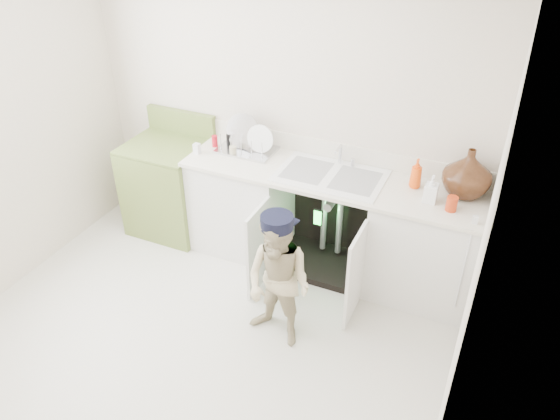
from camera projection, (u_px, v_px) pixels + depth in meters
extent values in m
plane|color=beige|center=(201.00, 338.00, 4.07)|extent=(3.50, 3.50, 0.00)
cube|color=beige|center=(283.00, 110.00, 4.54)|extent=(3.50, 2.50, 0.02)
cube|color=beige|center=(475.00, 269.00, 2.79)|extent=(2.50, 3.00, 0.02)
cube|color=silver|center=(243.00, 204.00, 4.84)|extent=(0.80, 0.60, 0.86)
cube|color=silver|center=(423.00, 248.00, 4.29)|extent=(0.80, 0.60, 0.86)
cube|color=black|center=(338.00, 209.00, 4.77)|extent=(0.80, 0.06, 0.86)
cube|color=black|center=(326.00, 262.00, 4.78)|extent=(0.80, 0.60, 0.06)
cylinder|color=gray|center=(324.00, 215.00, 4.66)|extent=(0.05, 0.05, 0.70)
cylinder|color=gray|center=(340.00, 219.00, 4.61)|extent=(0.05, 0.05, 0.70)
cylinder|color=gray|center=(331.00, 203.00, 4.50)|extent=(0.07, 0.18, 0.07)
cube|color=silver|center=(259.00, 249.00, 4.34)|extent=(0.03, 0.40, 0.76)
cube|color=silver|center=(355.00, 275.00, 4.06)|extent=(0.02, 0.40, 0.76)
cube|color=silver|center=(331.00, 178.00, 4.32)|extent=(2.44, 0.64, 0.03)
cube|color=silver|center=(343.00, 152.00, 4.49)|extent=(2.44, 0.02, 0.15)
cube|color=white|center=(331.00, 176.00, 4.31)|extent=(0.85, 0.55, 0.02)
cube|color=gray|center=(307.00, 170.00, 4.38)|extent=(0.34, 0.40, 0.01)
cube|color=gray|center=(355.00, 181.00, 4.24)|extent=(0.34, 0.40, 0.01)
cylinder|color=silver|center=(340.00, 154.00, 4.43)|extent=(0.03, 0.03, 0.17)
cylinder|color=silver|center=(338.00, 149.00, 4.34)|extent=(0.02, 0.14, 0.02)
cylinder|color=silver|center=(353.00, 162.00, 4.42)|extent=(0.04, 0.04, 0.06)
cylinder|color=silver|center=(463.00, 270.00, 3.87)|extent=(0.01, 0.01, 0.70)
cube|color=silver|center=(475.00, 220.00, 3.74)|extent=(0.04, 0.02, 0.06)
cube|color=silver|center=(247.00, 150.00, 4.68)|extent=(0.49, 0.33, 0.02)
cylinder|color=silver|center=(243.00, 139.00, 4.66)|extent=(0.30, 0.11, 0.29)
cylinder|color=white|center=(260.00, 144.00, 4.59)|extent=(0.24, 0.06, 0.24)
cylinder|color=silver|center=(221.00, 141.00, 4.62)|extent=(0.01, 0.01, 0.14)
cylinder|color=silver|center=(231.00, 144.00, 4.59)|extent=(0.01, 0.01, 0.14)
cylinder|color=silver|center=(241.00, 146.00, 4.55)|extent=(0.01, 0.01, 0.14)
cylinder|color=silver|center=(251.00, 148.00, 4.52)|extent=(0.01, 0.01, 0.14)
cylinder|color=silver|center=(262.00, 150.00, 4.49)|extent=(0.01, 0.01, 0.14)
imported|color=#482C14|center=(468.00, 173.00, 3.97)|extent=(0.36, 0.36, 0.37)
imported|color=#FC4F0D|center=(416.00, 173.00, 4.10)|extent=(0.09, 0.09, 0.24)
imported|color=white|center=(431.00, 189.00, 3.94)|extent=(0.09, 0.10, 0.21)
cylinder|color=#BA310F|center=(452.00, 204.00, 3.86)|extent=(0.08, 0.08, 0.11)
cylinder|color=red|center=(215.00, 141.00, 4.72)|extent=(0.05, 0.05, 0.10)
cylinder|color=tan|center=(233.00, 151.00, 4.59)|extent=(0.06, 0.06, 0.08)
cylinder|color=black|center=(229.00, 141.00, 4.71)|extent=(0.04, 0.04, 0.12)
cube|color=silver|center=(197.00, 149.00, 4.61)|extent=(0.05, 0.05, 0.09)
cube|color=olive|center=(170.00, 188.00, 5.09)|extent=(0.70, 0.65, 0.85)
cube|color=olive|center=(165.00, 146.00, 4.85)|extent=(0.70, 0.65, 0.02)
cube|color=olive|center=(181.00, 122.00, 5.00)|extent=(0.70, 0.06, 0.22)
cylinder|color=black|center=(138.00, 150.00, 4.79)|extent=(0.16, 0.16, 0.02)
cylinder|color=silver|center=(138.00, 149.00, 4.78)|extent=(0.18, 0.18, 0.01)
cylinder|color=black|center=(159.00, 136.00, 5.03)|extent=(0.16, 0.16, 0.02)
cylinder|color=silver|center=(159.00, 135.00, 5.03)|extent=(0.18, 0.18, 0.01)
cylinder|color=black|center=(171.00, 158.00, 4.67)|extent=(0.16, 0.16, 0.02)
cylinder|color=silver|center=(171.00, 156.00, 4.66)|extent=(0.18, 0.18, 0.01)
cylinder|color=black|center=(191.00, 143.00, 4.91)|extent=(0.16, 0.16, 0.02)
cylinder|color=silver|center=(191.00, 141.00, 4.91)|extent=(0.18, 0.18, 0.01)
imported|color=beige|center=(279.00, 283.00, 3.80)|extent=(0.58, 0.49, 1.05)
cylinder|color=black|center=(279.00, 225.00, 3.53)|extent=(0.26, 0.26, 0.09)
cube|color=black|center=(288.00, 222.00, 3.62)|extent=(0.19, 0.12, 0.01)
cube|color=black|center=(318.00, 217.00, 4.14)|extent=(0.07, 0.01, 0.14)
cube|color=#26F23F|center=(318.00, 218.00, 4.13)|extent=(0.06, 0.00, 0.12)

